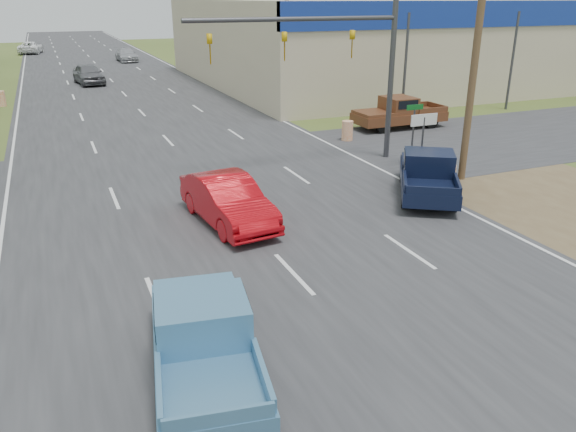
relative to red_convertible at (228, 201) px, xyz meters
name	(u,v)px	position (x,y,z in m)	size (l,w,h in m)	color
main_road	(124,94)	(0.50, 27.91, -0.75)	(15.00, 180.00, 0.02)	#2D2D30
cross_road	(198,172)	(0.50, 5.91, -0.75)	(120.00, 10.00, 0.02)	#2D2D30
dirt_verge	(548,197)	(11.50, -2.09, -0.76)	(8.00, 18.00, 0.01)	brown
big_box_store	(471,37)	(32.50, 27.84, 2.55)	(50.00, 28.10, 6.60)	#B7A88C
utility_pole_1	(477,40)	(10.00, 0.91, 4.56)	(2.00, 0.28, 10.00)	#4C3823
utility_pole_2	(287,22)	(10.00, 18.91, 4.56)	(2.00, 0.28, 10.00)	#4C3823
utility_pole_3	(211,15)	(10.00, 36.91, 4.56)	(2.00, 0.28, 10.00)	#4C3823
tree_3	(462,2)	(55.50, 57.91, 5.43)	(8.40, 8.40, 10.40)	#422D19
tree_5	(253,3)	(30.50, 82.91, 5.12)	(7.98, 7.98, 9.88)	#422D19
barrel_0	(448,178)	(8.50, -0.09, -0.26)	(0.56, 0.56, 1.00)	orange
barrel_1	(347,131)	(8.90, 8.41, -0.26)	(0.56, 0.56, 1.00)	orange
barrel_3	(1,99)	(-7.70, 25.91, -0.26)	(0.56, 0.56, 1.00)	orange
lane_sign	(423,130)	(8.70, 1.91, 1.14)	(1.20, 0.08, 2.52)	#3F3F44
street_name_sign	(413,128)	(9.30, 3.41, 0.85)	(0.80, 0.08, 2.61)	#3F3F44
signal_mast	(337,50)	(6.32, 4.91, 4.04)	(9.12, 0.40, 7.00)	#3F3F44
red_convertible	(228,201)	(0.00, 0.00, 0.00)	(1.61, 4.62, 1.52)	#B2080F
blue_pickup	(203,336)	(-2.71, -7.18, 0.04)	(2.59, 5.02, 1.59)	black
navy_pickup	(428,173)	(7.56, -0.11, 0.06)	(4.22, 5.13, 1.62)	black
brown_pickup	(398,112)	(12.85, 9.91, 0.10)	(5.18, 2.02, 1.72)	black
distant_car_grey	(88,74)	(-1.44, 34.29, 0.07)	(1.96, 4.87, 1.66)	#5E5E63
distant_car_silver	(127,55)	(4.01, 51.31, -0.05)	(1.99, 4.88, 1.42)	#ABABAF
distant_car_white	(31,48)	(-6.00, 66.01, -0.02)	(2.45, 5.32, 1.48)	white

